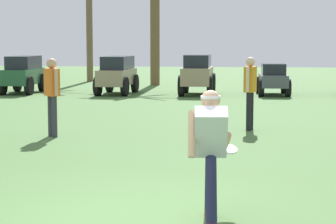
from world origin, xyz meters
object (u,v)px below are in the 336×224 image
(frisbee_in_flight, at_px, (226,149))
(frisbee_thrower, at_px, (211,148))
(parked_car_slot_c, at_px, (117,74))
(palm_tree_left_of_centre, at_px, (155,6))
(teammate_near_sideline, at_px, (52,90))
(parked_car_slot_d, at_px, (198,74))
(teammate_midfield, at_px, (250,86))
(parked_car_slot_e, at_px, (273,79))
(parked_car_slot_b, at_px, (23,73))

(frisbee_in_flight, bearing_deg, frisbee_thrower, -103.67)
(parked_car_slot_c, distance_m, palm_tree_left_of_centre, 5.46)
(teammate_near_sideline, height_order, parked_car_slot_c, teammate_near_sideline)
(parked_car_slot_d, distance_m, palm_tree_left_of_centre, 5.79)
(frisbee_thrower, xyz_separation_m, teammate_midfield, (0.50, 7.13, 0.15))
(parked_car_slot_d, relative_size, parked_car_slot_e, 1.06)
(teammate_midfield, bearing_deg, palm_tree_left_of_centre, 105.70)
(parked_car_slot_b, bearing_deg, parked_car_slot_e, 1.07)
(teammate_midfield, xyz_separation_m, parked_car_slot_d, (-1.72, 9.02, -0.20))
(frisbee_in_flight, xyz_separation_m, parked_car_slot_d, (-1.38, 15.53, 0.06))
(frisbee_thrower, relative_size, parked_car_slot_c, 0.57)
(parked_car_slot_d, height_order, palm_tree_left_of_centre, palm_tree_left_of_centre)
(parked_car_slot_b, distance_m, palm_tree_left_of_centre, 6.84)
(frisbee_thrower, xyz_separation_m, parked_car_slot_b, (-7.56, 16.15, -0.06))
(teammate_near_sideline, xyz_separation_m, parked_car_slot_d, (2.18, 10.42, -0.20))
(teammate_near_sideline, height_order, teammate_midfield, same)
(frisbee_in_flight, bearing_deg, parked_car_slot_e, 85.40)
(frisbee_in_flight, xyz_separation_m, palm_tree_left_of_centre, (-3.51, 20.23, 2.68))
(teammate_midfield, distance_m, parked_car_slot_e, 9.23)
(frisbee_thrower, height_order, teammate_midfield, teammate_midfield)
(parked_car_slot_b, height_order, palm_tree_left_of_centre, palm_tree_left_of_centre)
(frisbee_thrower, height_order, teammate_near_sideline, teammate_near_sideline)
(frisbee_thrower, relative_size, parked_car_slot_e, 0.62)
(frisbee_in_flight, height_order, palm_tree_left_of_centre, palm_tree_left_of_centre)
(teammate_near_sideline, bearing_deg, teammate_midfield, 19.71)
(parked_car_slot_b, xyz_separation_m, parked_car_slot_e, (8.97, 0.17, -0.16))
(parked_car_slot_e, xyz_separation_m, palm_tree_left_of_centre, (-4.77, 4.54, 2.79))
(frisbee_thrower, bearing_deg, teammate_near_sideline, 120.72)
(parked_car_slot_c, bearing_deg, frisbee_thrower, -75.76)
(teammate_midfield, bearing_deg, parked_car_slot_d, 100.82)
(parked_car_slot_d, bearing_deg, frisbee_in_flight, -84.93)
(frisbee_in_flight, xyz_separation_m, teammate_near_sideline, (-3.56, 5.11, 0.26))
(parked_car_slot_c, xyz_separation_m, parked_car_slot_e, (5.51, 0.19, -0.16))
(parked_car_slot_e, bearing_deg, frisbee_thrower, -94.95)
(frisbee_thrower, bearing_deg, palm_tree_left_of_centre, 99.15)
(frisbee_in_flight, relative_size, parked_car_slot_d, 0.14)
(frisbee_in_flight, distance_m, palm_tree_left_of_centre, 20.71)
(frisbee_in_flight, height_order, parked_car_slot_e, parked_car_slot_e)
(parked_car_slot_b, xyz_separation_m, parked_car_slot_c, (3.46, -0.02, 0.00))
(teammate_near_sideline, bearing_deg, frisbee_in_flight, -55.15)
(parked_car_slot_c, xyz_separation_m, parked_car_slot_d, (2.87, 0.03, 0.02))
(parked_car_slot_b, relative_size, parked_car_slot_c, 0.99)
(frisbee_in_flight, distance_m, teammate_midfield, 6.53)
(frisbee_thrower, distance_m, parked_car_slot_b, 17.83)
(frisbee_thrower, distance_m, palm_tree_left_of_centre, 21.28)
(parked_car_slot_d, distance_m, parked_car_slot_e, 2.65)
(frisbee_in_flight, height_order, parked_car_slot_d, parked_car_slot_d)
(parked_car_slot_d, xyz_separation_m, parked_car_slot_e, (2.64, 0.16, -0.18))
(teammate_near_sideline, bearing_deg, parked_car_slot_e, 65.50)
(teammate_near_sideline, distance_m, teammate_midfield, 4.15)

